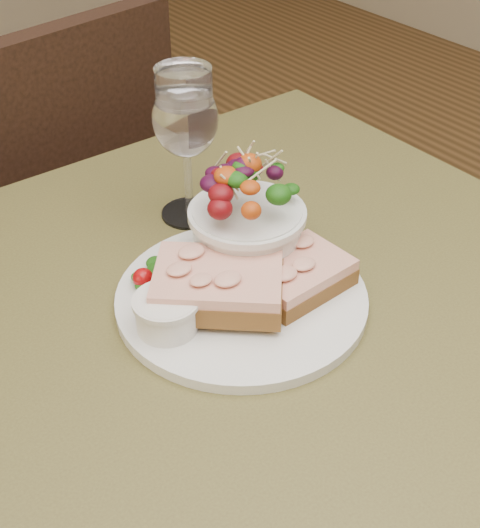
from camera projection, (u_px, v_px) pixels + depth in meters
cafe_table at (258, 381)px, 0.82m from camera, size 0.80×0.80×0.75m
chair_far at (43, 311)px, 1.46m from camera, size 0.48×0.48×0.90m
dinner_plate at (241, 298)px, 0.77m from camera, size 0.26×0.26×0.01m
sandwich_front at (297, 275)px, 0.77m from camera, size 0.11×0.08×0.03m
sandwich_back at (218, 285)px, 0.74m from camera, size 0.16×0.16×0.03m
ramekin at (167, 312)px, 0.71m from camera, size 0.06×0.06×0.04m
salad_bowl at (247, 211)px, 0.78m from camera, size 0.12×0.12×0.13m
garnish at (148, 274)px, 0.78m from camera, size 0.05×0.04×0.02m
wine_glass at (185, 123)px, 0.83m from camera, size 0.08×0.08×0.18m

